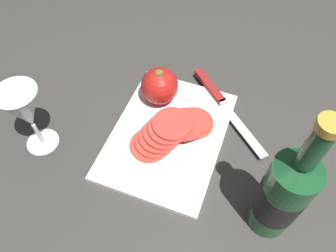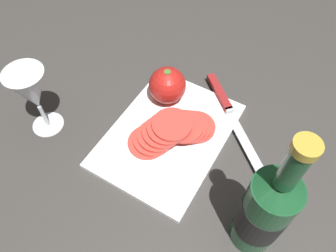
{
  "view_description": "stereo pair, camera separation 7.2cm",
  "coord_description": "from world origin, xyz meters",
  "views": [
    {
      "loc": [
        -0.34,
        -0.17,
        0.63
      ],
      "look_at": [
        0.06,
        -0.02,
        0.04
      ],
      "focal_mm": 35.0,
      "sensor_mm": 36.0,
      "label": 1
    },
    {
      "loc": [
        -0.31,
        -0.23,
        0.63
      ],
      "look_at": [
        0.06,
        -0.02,
        0.04
      ],
      "focal_mm": 35.0,
      "sensor_mm": 36.0,
      "label": 2
    }
  ],
  "objects": [
    {
      "name": "wine_bottle",
      "position": [
        -0.06,
        -0.27,
        0.11
      ],
      "size": [
        0.08,
        0.08,
        0.32
      ],
      "color": "#194C28",
      "rests_on": "ground_plane"
    },
    {
      "name": "tomato_slice_stack_far",
      "position": [
        0.09,
        -0.06,
        0.03
      ],
      "size": [
        0.12,
        0.11,
        0.03
      ],
      "color": "#D63D33",
      "rests_on": "cutting_board"
    },
    {
      "name": "knife",
      "position": [
        0.2,
        -0.09,
        0.02
      ],
      "size": [
        0.21,
        0.23,
        0.01
      ],
      "rotation": [
        0.0,
        0.0,
        3.98
      ],
      "color": "silver",
      "rests_on": "cutting_board"
    },
    {
      "name": "ground_plane",
      "position": [
        0.0,
        0.0,
        0.0
      ],
      "size": [
        3.0,
        3.0,
        0.0
      ],
      "primitive_type": "plane",
      "color": "#383533"
    },
    {
      "name": "cutting_board",
      "position": [
        0.06,
        -0.02,
        0.01
      ],
      "size": [
        0.33,
        0.25,
        0.01
      ],
      "color": "white",
      "rests_on": "ground_plane"
    },
    {
      "name": "wine_glass",
      "position": [
        -0.06,
        0.24,
        0.12
      ],
      "size": [
        0.08,
        0.08,
        0.17
      ],
      "color": "silver",
      "rests_on": "ground_plane"
    },
    {
      "name": "whole_tomato",
      "position": [
        0.15,
        0.04,
        0.06
      ],
      "size": [
        0.09,
        0.09,
        0.09
      ],
      "color": "red",
      "rests_on": "cutting_board"
    },
    {
      "name": "tomato_slice_stack_near",
      "position": [
        0.03,
        -0.01,
        0.04
      ],
      "size": [
        0.13,
        0.12,
        0.05
      ],
      "color": "#D63D33",
      "rests_on": "cutting_board"
    }
  ]
}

